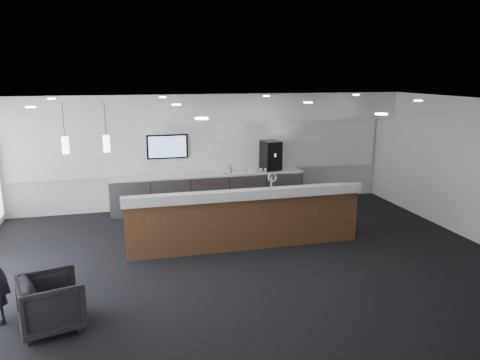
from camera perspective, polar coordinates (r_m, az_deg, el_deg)
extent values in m
plane|color=black|center=(9.03, 0.51, -9.86)|extent=(10.00, 10.00, 0.00)
cube|color=black|center=(8.33, 0.55, 9.51)|extent=(10.00, 8.00, 0.02)
cube|color=silver|center=(12.39, -4.26, 3.64)|extent=(10.00, 0.02, 3.00)
cube|color=silver|center=(10.94, 26.73, 1.03)|extent=(0.02, 8.00, 3.00)
cube|color=white|center=(11.82, -3.96, 8.81)|extent=(10.00, 0.90, 0.70)
cube|color=white|center=(12.35, -4.24, 4.08)|extent=(9.80, 0.06, 1.40)
cube|color=#919399|center=(12.26, -3.88, -1.47)|extent=(5.00, 0.60, 0.90)
cube|color=white|center=(12.15, -3.91, 0.70)|extent=(5.06, 0.66, 0.05)
cylinder|color=silver|center=(11.75, -13.22, -2.21)|extent=(0.60, 0.02, 0.02)
cylinder|color=silver|center=(11.81, -8.37, -1.92)|extent=(0.60, 0.02, 0.02)
cylinder|color=silver|center=(11.94, -3.60, -1.63)|extent=(0.60, 0.02, 0.02)
cylinder|color=silver|center=(12.16, 1.03, -1.34)|extent=(0.60, 0.02, 0.02)
cylinder|color=silver|center=(12.46, 5.47, -1.05)|extent=(0.60, 0.02, 0.02)
cube|color=black|center=(12.14, -8.85, 4.05)|extent=(1.05, 0.07, 0.62)
cube|color=blue|center=(12.11, -8.83, 4.02)|extent=(0.95, 0.01, 0.54)
cylinder|color=#FBE6C4|center=(8.93, -15.94, 4.41)|extent=(0.12, 0.12, 0.30)
cylinder|color=#FBE6C4|center=(8.98, -20.41, 4.13)|extent=(0.12, 0.12, 0.30)
cube|color=#572C1D|center=(9.67, 0.42, -4.97)|extent=(4.78, 0.67, 1.05)
cube|color=white|center=(9.51, 0.42, -1.78)|extent=(4.86, 0.75, 0.06)
cube|color=white|center=(9.14, 1.03, -1.82)|extent=(4.86, 0.12, 0.18)
cylinder|color=silver|center=(9.74, 3.84, -0.43)|extent=(0.04, 0.04, 0.28)
torus|color=silver|center=(9.65, 3.96, 0.30)|extent=(0.19, 0.03, 0.19)
cube|color=black|center=(12.54, 3.77, 3.02)|extent=(0.52, 0.56, 0.78)
cube|color=silver|center=(12.36, 4.13, 1.08)|extent=(0.28, 0.12, 0.02)
cube|color=silver|center=(12.08, -1.63, 1.31)|extent=(0.16, 0.06, 0.22)
cube|color=silver|center=(12.17, -1.38, 1.40)|extent=(0.17, 0.03, 0.22)
imported|color=black|center=(7.21, -22.03, -13.71)|extent=(1.02, 1.00, 0.76)
imported|color=white|center=(12.43, 3.79, 1.30)|extent=(0.09, 0.09, 0.09)
imported|color=white|center=(12.39, 3.17, 1.27)|extent=(0.13, 0.13, 0.09)
imported|color=white|center=(12.34, 2.55, 1.24)|extent=(0.11, 0.11, 0.09)
imported|color=white|center=(12.31, 1.93, 1.21)|extent=(0.12, 0.12, 0.09)
imported|color=white|center=(12.27, 1.30, 1.17)|extent=(0.13, 0.13, 0.09)
imported|color=white|center=(12.23, 0.67, 1.14)|extent=(0.10, 0.10, 0.09)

